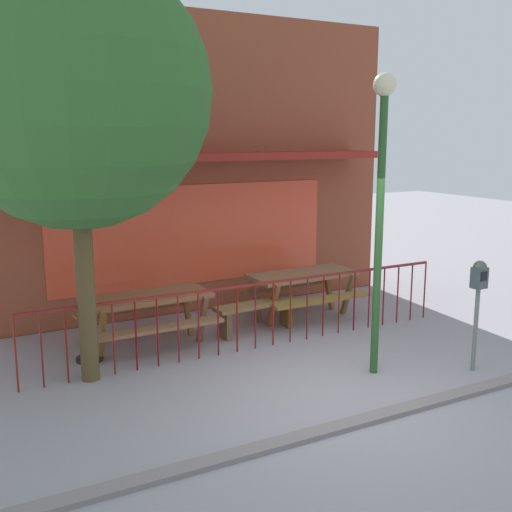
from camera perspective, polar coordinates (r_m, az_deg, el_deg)
name	(u,v)px	position (r m, az deg, el deg)	size (l,w,h in m)	color
ground	(336,400)	(7.28, 7.51, -13.27)	(40.00, 40.00, 0.00)	gray
pub_storefront	(188,166)	(10.52, -6.37, 8.41)	(7.65, 1.32, 5.03)	#5B2419
patio_fence_front	(255,304)	(8.63, -0.06, -4.52)	(6.45, 0.04, 0.97)	maroon
picnic_table_left	(147,306)	(8.86, -10.22, -4.65)	(1.83, 1.40, 0.79)	brown
picnic_table_right	(302,282)	(10.14, 4.39, -2.47)	(1.83, 1.40, 0.79)	#846041
patio_umbrella	(80,188)	(8.18, -16.20, 6.17)	(2.08, 2.08, 2.54)	black
patio_bench	(257,311)	(9.42, 0.06, -5.15)	(1.42, 0.43, 0.48)	olive
parking_meter_near	(479,286)	(8.22, 20.18, -2.68)	(0.18, 0.17, 1.46)	slate
street_tree	(75,93)	(7.49, -16.66, 14.49)	(3.18, 3.18, 5.09)	#4F4024
street_lamp	(381,182)	(7.59, 11.66, 6.86)	(0.28, 0.28, 3.74)	#285424
curb_edge	(369,421)	(6.85, 10.54, -15.01)	(10.70, 0.20, 0.11)	gray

